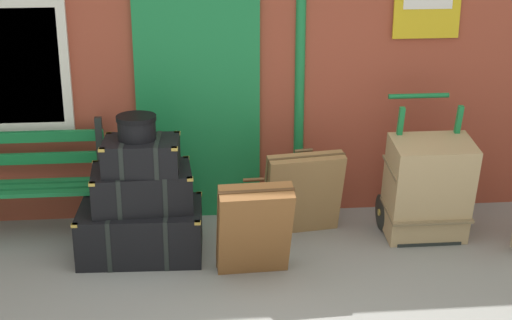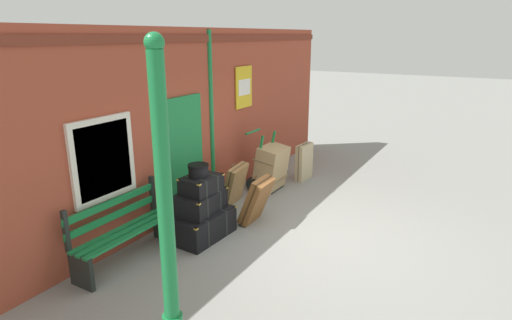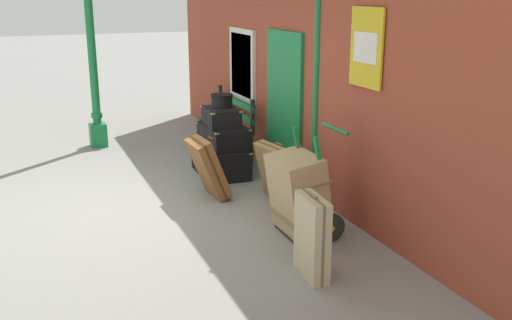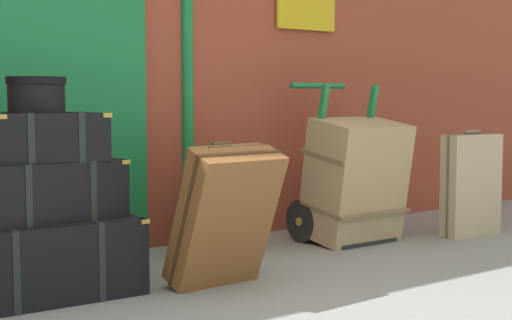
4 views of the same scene
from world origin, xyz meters
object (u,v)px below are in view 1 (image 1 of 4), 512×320
(round_hatbox, at_px, (137,126))
(porters_trolley, at_px, (420,202))
(suitcase_caramel, at_px, (254,229))
(steamer_trunk_base, at_px, (141,231))
(steamer_trunk_top, at_px, (141,155))
(suitcase_cream, at_px, (303,193))
(large_brown_trunk, at_px, (428,189))
(steamer_trunk_middle, at_px, (142,188))
(platform_bench, at_px, (12,187))

(round_hatbox, height_order, porters_trolley, same)
(porters_trolley, height_order, suitcase_caramel, porters_trolley)
(steamer_trunk_base, bearing_deg, steamer_trunk_top, 13.59)
(round_hatbox, bearing_deg, suitcase_cream, 10.40)
(large_brown_trunk, bearing_deg, porters_trolley, 90.00)
(steamer_trunk_base, xyz_separation_m, steamer_trunk_middle, (0.03, 0.04, 0.37))
(large_brown_trunk, bearing_deg, round_hatbox, -179.02)
(round_hatbox, xyz_separation_m, suitcase_caramel, (0.89, -0.51, -0.71))
(platform_bench, xyz_separation_m, steamer_trunk_top, (1.16, -0.50, 0.43))
(steamer_trunk_middle, xyz_separation_m, steamer_trunk_top, (0.01, -0.03, 0.29))
(steamer_trunk_base, distance_m, suitcase_caramel, 1.03)
(steamer_trunk_base, height_order, large_brown_trunk, large_brown_trunk)
(steamer_trunk_top, bearing_deg, steamer_trunk_base, -166.41)
(steamer_trunk_middle, bearing_deg, platform_bench, 157.68)
(round_hatbox, xyz_separation_m, suitcase_cream, (1.39, 0.26, -0.73))
(steamer_trunk_base, distance_m, porters_trolley, 2.45)
(steamer_trunk_middle, distance_m, round_hatbox, 0.53)
(steamer_trunk_middle, bearing_deg, round_hatbox, -148.04)
(steamer_trunk_top, bearing_deg, round_hatbox, 142.21)
(steamer_trunk_base, height_order, steamer_trunk_top, steamer_trunk_top)
(porters_trolley, distance_m, large_brown_trunk, 0.26)
(suitcase_caramel, bearing_deg, steamer_trunk_base, 152.09)
(suitcase_cream, xyz_separation_m, suitcase_caramel, (-0.50, -0.76, 0.02))
(suitcase_cream, bearing_deg, round_hatbox, -169.60)
(suitcase_caramel, bearing_deg, steamer_trunk_top, 150.67)
(steamer_trunk_base, xyz_separation_m, round_hatbox, (0.01, 0.03, 0.90))
(platform_bench, bearing_deg, round_hatbox, -23.08)
(platform_bench, height_order, round_hatbox, round_hatbox)
(large_brown_trunk, bearing_deg, steamer_trunk_top, -178.51)
(round_hatbox, height_order, large_brown_trunk, round_hatbox)
(steamer_trunk_top, distance_m, round_hatbox, 0.24)
(steamer_trunk_middle, height_order, steamer_trunk_top, steamer_trunk_top)
(steamer_trunk_base, distance_m, steamer_trunk_top, 0.66)
(platform_bench, height_order, steamer_trunk_base, platform_bench)
(steamer_trunk_base, xyz_separation_m, suitcase_cream, (1.40, 0.29, 0.17))
(steamer_trunk_top, height_order, suitcase_caramel, steamer_trunk_top)
(porters_trolley, relative_size, suitcase_caramel, 1.48)
(porters_trolley, xyz_separation_m, suitcase_cream, (-1.04, 0.04, 0.11))
(platform_bench, relative_size, porters_trolley, 1.34)
(porters_trolley, bearing_deg, round_hatbox, -174.91)
(platform_bench, xyz_separation_m, steamer_trunk_base, (1.12, -0.51, -0.23))
(round_hatbox, distance_m, large_brown_trunk, 2.52)
(steamer_trunk_middle, bearing_deg, porters_trolley, 4.88)
(steamer_trunk_middle, xyz_separation_m, suitcase_cream, (1.37, 0.24, -0.20))
(steamer_trunk_middle, bearing_deg, steamer_trunk_top, -71.71)
(round_hatbox, height_order, suitcase_cream, round_hatbox)
(platform_bench, distance_m, steamer_trunk_top, 1.33)
(porters_trolley, bearing_deg, suitcase_caramel, -154.91)
(steamer_trunk_top, distance_m, suitcase_caramel, 1.09)
(steamer_trunk_middle, distance_m, steamer_trunk_top, 0.29)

